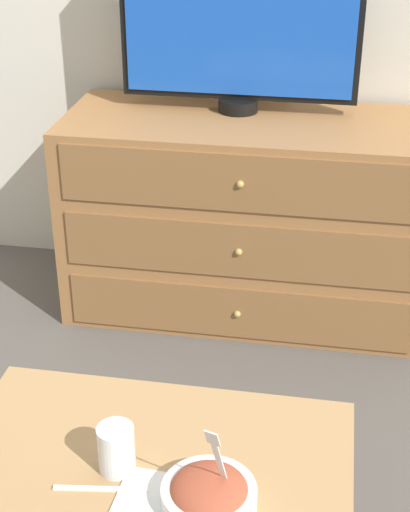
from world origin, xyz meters
name	(u,v)px	position (x,y,z in m)	size (l,w,h in m)	color
ground_plane	(249,265)	(0.00, 0.00, 0.00)	(12.00, 12.00, 0.00)	#56514C
dresser	(249,217)	(0.02, -0.29, 0.35)	(1.25, 0.53, 0.71)	#9E6B3D
tv	(240,23)	(-0.03, -0.20, 1.00)	(0.79, 0.13, 0.56)	black
coffee_table	(149,498)	(0.00, -1.67, 0.40)	(0.77, 0.50, 0.48)	tan
takeout_bowl	(209,493)	(0.13, -1.75, 0.51)	(0.17, 0.17, 0.20)	silver
drink_cup	(117,451)	(-0.06, -1.69, 0.53)	(0.07, 0.07, 0.10)	#9E6638
napkin	(160,506)	(0.04, -1.77, 0.49)	(0.17, 0.17, 0.00)	white
knife	(101,489)	(-0.07, -1.75, 0.49)	(0.17, 0.03, 0.01)	white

